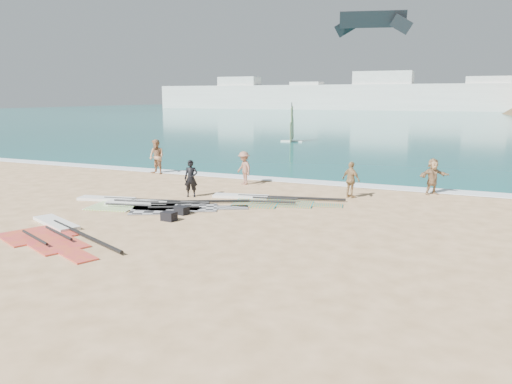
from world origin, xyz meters
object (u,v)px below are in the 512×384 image
at_px(beachgoer_right, 433,176).
at_px(beachgoer_left, 157,157).
at_px(gear_bag_near, 169,216).
at_px(person_wetsuit, 191,179).
at_px(beachgoer_mid, 244,168).
at_px(rig_green, 127,203).
at_px(rig_red, 55,233).
at_px(gear_bag_far, 182,210).
at_px(rig_orange, 265,200).
at_px(rig_grey, 164,205).
at_px(beachgoer_back, 351,180).

bearing_deg(beachgoer_right, beachgoer_left, 138.81).
distance_m(beachgoer_left, beachgoer_right, 15.16).
height_order(gear_bag_near, person_wetsuit, person_wetsuit).
relative_size(person_wetsuit, beachgoer_mid, 0.98).
bearing_deg(beachgoer_mid, rig_green, -76.99).
height_order(rig_red, beachgoer_right, beachgoer_right).
bearing_deg(beachgoer_mid, gear_bag_far, -49.99).
xyz_separation_m(rig_green, rig_orange, (5.09, 2.88, -0.00)).
bearing_deg(rig_green, beachgoer_left, 104.13).
height_order(rig_grey, beachgoer_back, beachgoer_back).
xyz_separation_m(rig_red, person_wetsuit, (0.86, 7.16, 0.78)).
xyz_separation_m(rig_green, rig_red, (0.84, -4.75, 0.00)).
bearing_deg(gear_bag_near, rig_red, -128.21).
relative_size(gear_bag_far, beachgoer_right, 0.31).
bearing_deg(rig_green, gear_bag_near, -39.55).
xyz_separation_m(rig_green, gear_bag_far, (3.13, -0.65, 0.10)).
relative_size(rig_green, beachgoer_left, 2.99).
bearing_deg(beachgoer_mid, beachgoer_left, -155.51).
xyz_separation_m(rig_red, beachgoer_right, (10.72, 12.13, 0.79)).
distance_m(rig_orange, person_wetsuit, 3.50).
bearing_deg(rig_green, rig_orange, 17.63).
relative_size(gear_bag_far, beachgoer_left, 0.26).
relative_size(rig_grey, gear_bag_near, 11.62).
distance_m(gear_bag_near, beachgoer_mid, 8.00).
relative_size(gear_bag_near, beachgoer_left, 0.26).
xyz_separation_m(gear_bag_near, beachgoer_mid, (-0.71, 7.94, 0.69)).
distance_m(rig_green, rig_orange, 5.84).
xyz_separation_m(gear_bag_far, beachgoer_right, (8.43, 8.04, 0.68)).
distance_m(rig_orange, beachgoer_left, 9.83).
xyz_separation_m(rig_grey, rig_green, (-1.74, -0.21, -0.00)).
distance_m(rig_red, beachgoer_left, 12.95).
bearing_deg(person_wetsuit, rig_green, -145.84).
height_order(rig_green, beachgoer_back, beachgoer_back).
distance_m(rig_green, beachgoer_right, 13.74).
bearing_deg(rig_green, rig_red, -91.82).
height_order(rig_green, rig_orange, same).
relative_size(rig_red, beachgoer_left, 2.83).
xyz_separation_m(gear_bag_far, beachgoer_back, (5.19, 5.75, 0.65)).
distance_m(person_wetsuit, beachgoer_mid, 3.91).
distance_m(gear_bag_far, beachgoer_right, 11.67).
xyz_separation_m(rig_orange, person_wetsuit, (-3.38, -0.46, 0.78)).
height_order(rig_red, gear_bag_far, gear_bag_far).
relative_size(rig_red, beachgoer_back, 3.52).
bearing_deg(beachgoer_left, rig_red, -57.25).
relative_size(gear_bag_near, person_wetsuit, 0.31).
height_order(rig_green, beachgoer_left, beachgoer_left).
bearing_deg(person_wetsuit, beachgoer_back, 1.41).
xyz_separation_m(rig_grey, gear_bag_far, (1.39, -0.86, 0.10)).
bearing_deg(rig_green, person_wetsuit, 42.97).
bearing_deg(beachgoer_back, person_wetsuit, 49.28).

